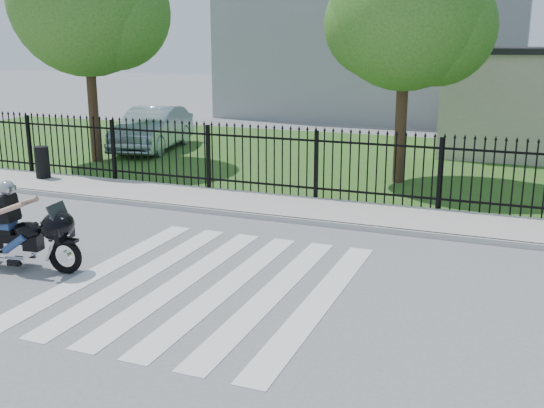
% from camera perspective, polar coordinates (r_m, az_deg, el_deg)
% --- Properties ---
extents(ground, '(120.00, 120.00, 0.00)m').
position_cam_1_polar(ground, '(10.76, -6.04, -7.14)').
color(ground, slate).
rests_on(ground, ground).
extents(crosswalk, '(5.00, 5.50, 0.01)m').
position_cam_1_polar(crosswalk, '(10.76, -6.04, -7.11)').
color(crosswalk, silver).
rests_on(crosswalk, ground).
extents(sidewalk, '(40.00, 2.00, 0.12)m').
position_cam_1_polar(sidewalk, '(15.12, 2.76, -0.45)').
color(sidewalk, '#ADAAA3').
rests_on(sidewalk, ground).
extents(curb, '(40.00, 0.12, 0.12)m').
position_cam_1_polar(curb, '(14.21, 1.44, -1.41)').
color(curb, '#ADAAA3').
rests_on(curb, ground).
extents(grass_strip, '(40.00, 12.00, 0.02)m').
position_cam_1_polar(grass_strip, '(21.71, 8.81, 3.86)').
color(grass_strip, '#315C1F').
rests_on(grass_strip, ground).
extents(iron_fence, '(26.00, 0.04, 1.80)m').
position_cam_1_polar(iron_fence, '(15.85, 3.98, 3.37)').
color(iron_fence, black).
rests_on(iron_fence, ground).
extents(tree_left, '(4.80, 4.80, 7.58)m').
position_cam_1_polar(tree_left, '(21.83, -16.36, 17.14)').
color(tree_left, '#382316').
rests_on(tree_left, ground).
extents(tree_mid, '(4.20, 4.20, 6.78)m').
position_cam_1_polar(tree_mid, '(18.13, 11.95, 16.45)').
color(tree_mid, '#382316').
rests_on(tree_mid, ground).
extents(building_tall, '(15.00, 10.00, 12.00)m').
position_cam_1_polar(building_tall, '(35.73, 9.65, 17.58)').
color(building_tall, gray).
rests_on(building_tall, ground).
extents(motorcycle_rider, '(2.46, 0.97, 1.63)m').
position_cam_1_polar(motorcycle_rider, '(12.10, -22.11, -2.36)').
color(motorcycle_rider, black).
rests_on(motorcycle_rider, ground).
extents(parked_car, '(2.54, 4.96, 1.56)m').
position_cam_1_polar(parked_car, '(23.85, -10.66, 6.64)').
color(parked_car, '#91A8B6').
rests_on(parked_car, grass_strip).
extents(litter_bin, '(0.42, 0.42, 0.90)m').
position_cam_1_polar(litter_bin, '(19.31, -19.90, 3.54)').
color(litter_bin, black).
rests_on(litter_bin, sidewalk).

